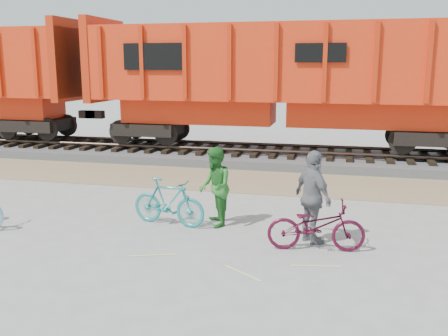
{
  "coord_description": "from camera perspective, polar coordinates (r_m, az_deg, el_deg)",
  "views": [
    {
      "loc": [
        2.33,
        -8.97,
        3.47
      ],
      "look_at": [
        -0.17,
        1.5,
        1.23
      ],
      "focal_mm": 40.0,
      "sensor_mm": 36.0,
      "label": 1
    }
  ],
  "objects": [
    {
      "name": "person_man",
      "position": [
        10.82,
        -1.04,
        -2.18
      ],
      "size": [
        0.93,
        1.03,
        1.74
      ],
      "primitive_type": "imported",
      "rotation": [
        0.0,
        0.0,
        -1.19
      ],
      "color": "#297429",
      "rests_on": "ground"
    },
    {
      "name": "track",
      "position": [
        18.37,
        5.99,
        2.28
      ],
      "size": [
        120.0,
        2.6,
        0.24
      ],
      "color": "black",
      "rests_on": "ballast_bed"
    },
    {
      "name": "ballast_bed",
      "position": [
        18.43,
        5.97,
        1.29
      ],
      "size": [
        120.0,
        4.0,
        0.3
      ],
      "primitive_type": "cube",
      "color": "slate",
      "rests_on": "ground"
    },
    {
      "name": "person_woman",
      "position": [
        9.91,
        10.13,
        -3.32
      ],
      "size": [
        1.03,
        1.14,
        1.86
      ],
      "primitive_type": "imported",
      "rotation": [
        0.0,
        0.0,
        2.23
      ],
      "color": "slate",
      "rests_on": "ground"
    },
    {
      "name": "bicycle_teal",
      "position": [
        11.01,
        -6.36,
        -3.88
      ],
      "size": [
        1.8,
        0.78,
        1.05
      ],
      "primitive_type": "imported",
      "rotation": [
        0.0,
        0.0,
        1.4
      ],
      "color": "teal",
      "rests_on": "ground"
    },
    {
      "name": "bicycle_maroon",
      "position": [
        9.65,
        10.48,
        -6.52
      ],
      "size": [
        1.9,
        0.88,
        0.96
      ],
      "primitive_type": "imported",
      "rotation": [
        0.0,
        0.0,
        1.7
      ],
      "color": "#4A0C23",
      "rests_on": "ground"
    },
    {
      "name": "hopper_car_center",
      "position": [
        18.11,
        6.6,
        10.19
      ],
      "size": [
        14.0,
        3.13,
        4.65
      ],
      "color": "black",
      "rests_on": "track"
    },
    {
      "name": "gravel_strip",
      "position": [
        15.06,
        4.19,
        -1.58
      ],
      "size": [
        120.0,
        3.0,
        0.02
      ],
      "primitive_type": "cube",
      "color": "#9A865F",
      "rests_on": "ground"
    },
    {
      "name": "ground",
      "position": [
        9.9,
        -1.06,
        -8.8
      ],
      "size": [
        120.0,
        120.0,
        0.0
      ],
      "primitive_type": "plane",
      "color": "#9E9E99",
      "rests_on": "ground"
    }
  ]
}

